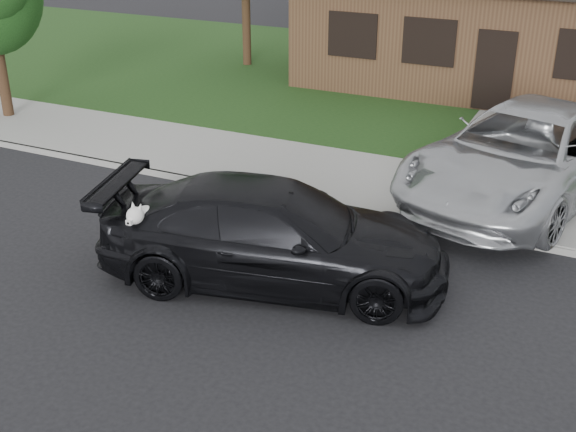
% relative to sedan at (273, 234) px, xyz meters
% --- Properties ---
extents(ground, '(120.00, 120.00, 0.00)m').
position_rel_sedan_xyz_m(ground, '(-2.66, -0.63, -0.79)').
color(ground, black).
rests_on(ground, ground).
extents(sidewalk, '(60.00, 3.00, 0.12)m').
position_rel_sedan_xyz_m(sidewalk, '(-2.66, 4.37, -0.73)').
color(sidewalk, gray).
rests_on(sidewalk, ground).
extents(curb, '(60.00, 0.12, 0.12)m').
position_rel_sedan_xyz_m(curb, '(-2.66, 2.87, -0.73)').
color(curb, gray).
rests_on(curb, ground).
extents(lawn, '(60.00, 13.00, 0.13)m').
position_rel_sedan_xyz_m(lawn, '(-2.66, 12.37, -0.73)').
color(lawn, '#193814').
rests_on(lawn, ground).
extents(driveway, '(4.50, 13.00, 0.14)m').
position_rel_sedan_xyz_m(driveway, '(3.34, 9.37, -0.72)').
color(driveway, gray).
rests_on(driveway, ground).
extents(sedan, '(5.82, 3.45, 1.58)m').
position_rel_sedan_xyz_m(sedan, '(0.00, 0.00, 0.00)').
color(sedan, black).
rests_on(sedan, ground).
extents(minivan, '(4.50, 6.85, 1.75)m').
position_rel_sedan_xyz_m(minivan, '(3.03, 4.76, 0.22)').
color(minivan, '#B3B6BB').
rests_on(minivan, driveway).
extents(recycling_bin, '(0.82, 0.82, 1.05)m').
position_rel_sedan_xyz_m(recycling_bin, '(1.70, 4.03, -0.14)').
color(recycling_bin, '#0E51A0').
rests_on(recycling_bin, sidewalk).
extents(house, '(12.60, 8.60, 4.65)m').
position_rel_sedan_xyz_m(house, '(1.34, 14.36, 1.34)').
color(house, '#422B1C').
rests_on(house, ground).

